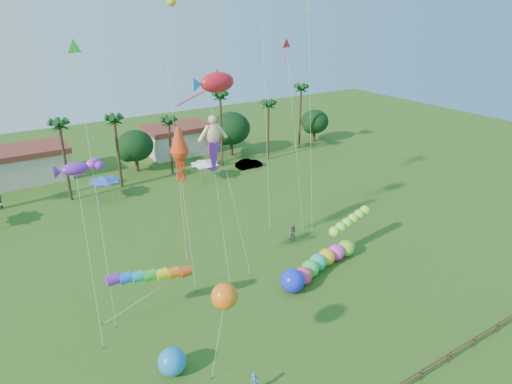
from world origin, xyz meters
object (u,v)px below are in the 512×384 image
spectator_a (254,383)px  caterpillar_inflatable (316,265)px  car_b (249,164)px  spectator_b (293,232)px  blue_ball (172,362)px

spectator_a → caterpillar_inflatable: caterpillar_inflatable is taller
caterpillar_inflatable → spectator_a: bearing=-159.7°
caterpillar_inflatable → car_b: bearing=55.2°
spectator_a → spectator_b: size_ratio=0.84×
car_b → caterpillar_inflatable: caterpillar_inflatable is taller
spectator_b → caterpillar_inflatable: caterpillar_inflatable is taller
spectator_a → blue_ball: blue_ball is taller
blue_ball → spectator_a: bearing=-49.5°
car_b → spectator_a: (-23.11, -37.77, 0.11)m
caterpillar_inflatable → blue_ball: bearing=180.0°
spectator_a → blue_ball: (-3.86, 4.52, 0.19)m
spectator_a → blue_ball: 5.95m
spectator_a → blue_ball: bearing=138.9°
car_b → caterpillar_inflatable: size_ratio=0.40×
spectator_a → spectator_b: bearing=54.6°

